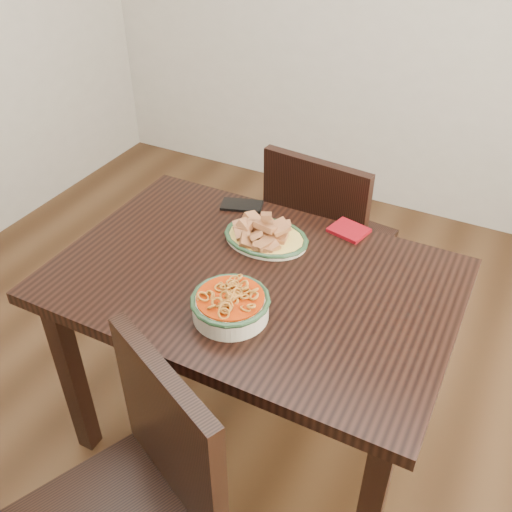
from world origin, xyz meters
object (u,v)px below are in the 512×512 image
at_px(dining_table, 253,301).
at_px(noodle_bowl, 230,303).
at_px(smartphone, 242,205).
at_px(chair_near, 138,496).
at_px(fish_plate, 266,229).
at_px(chair_far, 324,238).

distance_m(dining_table, noodle_bowl, 0.23).
height_order(dining_table, noodle_bowl, noodle_bowl).
bearing_deg(smartphone, chair_near, -94.91).
height_order(fish_plate, smartphone, fish_plate).
relative_size(chair_near, smartphone, 6.18).
distance_m(chair_far, smartphone, 0.44).
bearing_deg(fish_plate, dining_table, -75.59).
relative_size(noodle_bowl, smartphone, 1.52).
bearing_deg(noodle_bowl, fish_plate, 101.35).
relative_size(chair_near, fish_plate, 3.26).
bearing_deg(noodle_bowl, chair_far, 92.15).
bearing_deg(dining_table, noodle_bowl, -81.76).
bearing_deg(smartphone, fish_plate, -59.34).
height_order(chair_far, chair_near, same).
bearing_deg(dining_table, chair_near, -89.48).
xyz_separation_m(chair_near, smartphone, (-0.22, 0.95, 0.26)).
bearing_deg(dining_table, chair_far, 90.37).
bearing_deg(chair_near, noodle_bowl, 112.11).
relative_size(chair_far, fish_plate, 3.26).
xyz_separation_m(chair_far, chair_near, (0.01, -1.25, 0.00)).
distance_m(dining_table, chair_far, 0.64).
xyz_separation_m(dining_table, fish_plate, (-0.05, 0.18, 0.14)).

